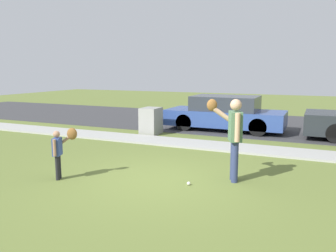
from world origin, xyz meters
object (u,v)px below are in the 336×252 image
(person_adult, at_px, (233,131))
(parked_wagon_blue, at_px, (225,114))
(baseball, at_px, (189,183))
(person_child, at_px, (61,147))
(utility_cabinet, at_px, (151,121))

(person_adult, height_order, parked_wagon_blue, person_adult)
(baseball, bearing_deg, parked_wagon_blue, 98.31)
(person_child, bearing_deg, person_adult, -0.31)
(person_adult, height_order, person_child, person_adult)
(baseball, distance_m, parked_wagon_blue, 6.76)
(baseball, distance_m, utility_cabinet, 5.86)
(person_child, height_order, baseball, person_child)
(person_adult, height_order, baseball, person_adult)
(person_adult, distance_m, utility_cabinet, 5.83)
(person_child, distance_m, parked_wagon_blue, 7.57)
(baseball, bearing_deg, person_child, -165.09)
(person_adult, relative_size, baseball, 23.65)
(person_child, height_order, utility_cabinet, person_child)
(person_child, xyz_separation_m, utility_cabinet, (-0.62, 5.54, -0.23))
(person_child, distance_m, baseball, 2.84)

